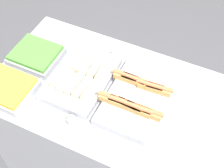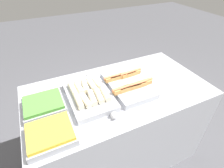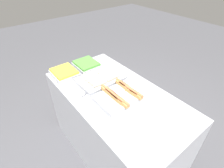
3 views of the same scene
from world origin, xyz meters
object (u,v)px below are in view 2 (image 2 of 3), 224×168
at_px(tray_wraps, 89,95).
at_px(tray_side_back, 44,105).
at_px(serving_spoon_far, 87,76).
at_px(tray_hotdogs, 128,84).
at_px(tray_side_front, 51,134).
at_px(serving_spoon_near, 112,116).

xyz_separation_m(tray_wraps, tray_side_back, (-0.34, 0.03, -0.00)).
relative_size(tray_wraps, serving_spoon_far, 1.75).
distance_m(tray_side_back, serving_spoon_far, 0.48).
bearing_deg(tray_hotdogs, tray_side_back, 176.94).
bearing_deg(tray_wraps, tray_side_front, -143.16).
bearing_deg(tray_side_front, tray_side_back, 90.00).
relative_size(tray_hotdogs, tray_wraps, 1.03).
bearing_deg(serving_spoon_near, tray_hotdogs, 44.68).
bearing_deg(serving_spoon_far, tray_side_front, -128.40).
distance_m(tray_side_back, serving_spoon_near, 0.51).
bearing_deg(tray_hotdogs, serving_spoon_far, 134.20).
distance_m(tray_hotdogs, serving_spoon_far, 0.38).
bearing_deg(tray_side_back, serving_spoon_near, -36.60).
xyz_separation_m(tray_side_back, serving_spoon_near, (0.41, -0.30, -0.01)).
distance_m(serving_spoon_near, serving_spoon_far, 0.54).
xyz_separation_m(serving_spoon_near, serving_spoon_far, (0.00, 0.54, -0.00)).
xyz_separation_m(tray_side_front, tray_side_back, (0.00, 0.29, 0.00)).
bearing_deg(tray_side_back, tray_wraps, -5.75).
bearing_deg(tray_wraps, serving_spoon_far, 73.91).
height_order(tray_hotdogs, serving_spoon_far, tray_hotdogs).
bearing_deg(tray_side_front, serving_spoon_far, 51.60).
xyz_separation_m(tray_wraps, serving_spoon_far, (0.08, 0.27, -0.01)).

